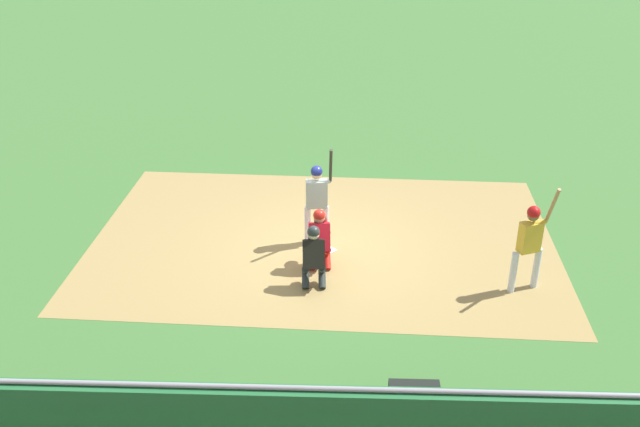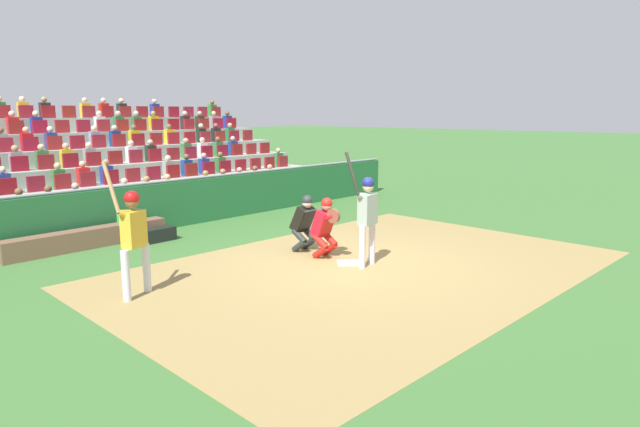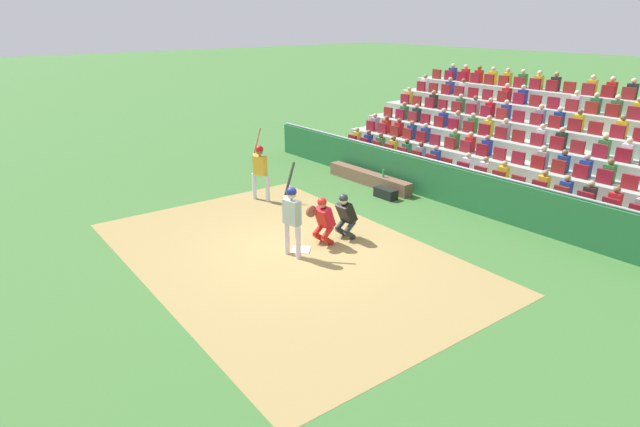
{
  "view_description": "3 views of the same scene",
  "coord_description": "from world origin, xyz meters",
  "px_view_note": "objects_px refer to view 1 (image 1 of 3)",
  "views": [
    {
      "loc": [
        0.39,
        -12.82,
        7.44
      ],
      "look_at": [
        -0.02,
        -0.99,
        1.39
      ],
      "focal_mm": 39.35,
      "sensor_mm": 36.0,
      "label": 1
    },
    {
      "loc": [
        8.2,
        6.73,
        3.02
      ],
      "look_at": [
        0.29,
        -0.52,
        1.01
      ],
      "focal_mm": 30.44,
      "sensor_mm": 36.0,
      "label": 2
    },
    {
      "loc": [
        -9.67,
        7.23,
        5.52
      ],
      "look_at": [
        -0.27,
        -0.39,
        0.98
      ],
      "focal_mm": 29.56,
      "sensor_mm": 36.0,
      "label": 3
    }
  ],
  "objects_px": {
    "home_plate_umpire": "(314,254)",
    "dugout_bench": "(517,423)",
    "home_plate_marker": "(323,250)",
    "on_deck_batter": "(530,239)",
    "catcher_crouching": "(320,236)",
    "equipment_duffel_bag": "(414,395)",
    "water_bottle_on_bench": "(468,401)",
    "batter_at_plate": "(317,196)"
  },
  "relations": [
    {
      "from": "water_bottle_on_bench",
      "to": "on_deck_batter",
      "type": "bearing_deg",
      "value": 66.2
    },
    {
      "from": "batter_at_plate",
      "to": "on_deck_batter",
      "type": "relative_size",
      "value": 1.01
    },
    {
      "from": "home_plate_marker",
      "to": "catcher_crouching",
      "type": "relative_size",
      "value": 0.34
    },
    {
      "from": "batter_at_plate",
      "to": "home_plate_umpire",
      "type": "distance_m",
      "value": 1.76
    },
    {
      "from": "home_plate_umpire",
      "to": "dugout_bench",
      "type": "xyz_separation_m",
      "value": [
        3.07,
        -3.83,
        -0.48
      ]
    },
    {
      "from": "home_plate_marker",
      "to": "water_bottle_on_bench",
      "type": "xyz_separation_m",
      "value": [
        2.22,
        -5.15,
        0.56
      ]
    },
    {
      "from": "water_bottle_on_bench",
      "to": "catcher_crouching",
      "type": "bearing_deg",
      "value": 116.71
    },
    {
      "from": "equipment_duffel_bag",
      "to": "on_deck_batter",
      "type": "xyz_separation_m",
      "value": [
        2.37,
        3.24,
        0.95
      ]
    },
    {
      "from": "water_bottle_on_bench",
      "to": "dugout_bench",
      "type": "bearing_deg",
      "value": -2.63
    },
    {
      "from": "dugout_bench",
      "to": "water_bottle_on_bench",
      "type": "bearing_deg",
      "value": 177.37
    },
    {
      "from": "home_plate_marker",
      "to": "catcher_crouching",
      "type": "bearing_deg",
      "value": -93.2
    },
    {
      "from": "water_bottle_on_bench",
      "to": "equipment_duffel_bag",
      "type": "bearing_deg",
      "value": 140.5
    },
    {
      "from": "batter_at_plate",
      "to": "water_bottle_on_bench",
      "type": "xyz_separation_m",
      "value": [
        2.34,
        -5.51,
        -0.54
      ]
    },
    {
      "from": "equipment_duffel_bag",
      "to": "water_bottle_on_bench",
      "type": "bearing_deg",
      "value": -39.49
    },
    {
      "from": "equipment_duffel_bag",
      "to": "home_plate_marker",
      "type": "bearing_deg",
      "value": 108.5
    },
    {
      "from": "catcher_crouching",
      "to": "equipment_duffel_bag",
      "type": "bearing_deg",
      "value": -68.16
    },
    {
      "from": "home_plate_marker",
      "to": "on_deck_batter",
      "type": "relative_size",
      "value": 0.19
    },
    {
      "from": "home_plate_marker",
      "to": "catcher_crouching",
      "type": "xyz_separation_m",
      "value": [
        -0.04,
        -0.67,
        0.71
      ]
    },
    {
      "from": "batter_at_plate",
      "to": "catcher_crouching",
      "type": "height_order",
      "value": "batter_at_plate"
    },
    {
      "from": "dugout_bench",
      "to": "home_plate_umpire",
      "type": "bearing_deg",
      "value": 128.69
    },
    {
      "from": "catcher_crouching",
      "to": "water_bottle_on_bench",
      "type": "xyz_separation_m",
      "value": [
        2.26,
        -4.49,
        -0.15
      ]
    },
    {
      "from": "home_plate_marker",
      "to": "home_plate_umpire",
      "type": "relative_size",
      "value": 0.34
    },
    {
      "from": "home_plate_umpire",
      "to": "dugout_bench",
      "type": "distance_m",
      "value": 4.93
    },
    {
      "from": "batter_at_plate",
      "to": "catcher_crouching",
      "type": "xyz_separation_m",
      "value": [
        0.09,
        -1.03,
        -0.39
      ]
    },
    {
      "from": "home_plate_umpire",
      "to": "water_bottle_on_bench",
      "type": "height_order",
      "value": "home_plate_umpire"
    },
    {
      "from": "home_plate_umpire",
      "to": "dugout_bench",
      "type": "bearing_deg",
      "value": -51.31
    },
    {
      "from": "home_plate_umpire",
      "to": "on_deck_batter",
      "type": "bearing_deg",
      "value": 0.15
    },
    {
      "from": "dugout_bench",
      "to": "batter_at_plate",
      "type": "bearing_deg",
      "value": 118.92
    },
    {
      "from": "home_plate_marker",
      "to": "catcher_crouching",
      "type": "distance_m",
      "value": 0.97
    },
    {
      "from": "home_plate_marker",
      "to": "on_deck_batter",
      "type": "bearing_deg",
      "value": -19.03
    },
    {
      "from": "home_plate_marker",
      "to": "batter_at_plate",
      "type": "xyz_separation_m",
      "value": [
        -0.12,
        0.36,
        1.1
      ]
    },
    {
      "from": "home_plate_umpire",
      "to": "water_bottle_on_bench",
      "type": "relative_size",
      "value": 4.86
    },
    {
      "from": "home_plate_marker",
      "to": "dugout_bench",
      "type": "distance_m",
      "value": 5.96
    },
    {
      "from": "equipment_duffel_bag",
      "to": "on_deck_batter",
      "type": "height_order",
      "value": "on_deck_batter"
    },
    {
      "from": "batter_at_plate",
      "to": "equipment_duffel_bag",
      "type": "relative_size",
      "value": 2.94
    },
    {
      "from": "water_bottle_on_bench",
      "to": "home_plate_marker",
      "type": "bearing_deg",
      "value": 113.31
    },
    {
      "from": "batter_at_plate",
      "to": "home_plate_umpire",
      "type": "xyz_separation_m",
      "value": [
        -0.0,
        -1.71,
        -0.42
      ]
    },
    {
      "from": "batter_at_plate",
      "to": "equipment_duffel_bag",
      "type": "xyz_separation_m",
      "value": [
        1.66,
        -4.95,
        -0.95
      ]
    },
    {
      "from": "catcher_crouching",
      "to": "home_plate_umpire",
      "type": "relative_size",
      "value": 1.02
    },
    {
      "from": "equipment_duffel_bag",
      "to": "on_deck_batter",
      "type": "bearing_deg",
      "value": 53.89
    },
    {
      "from": "batter_at_plate",
      "to": "home_plate_umpire",
      "type": "bearing_deg",
      "value": -90.11
    },
    {
      "from": "catcher_crouching",
      "to": "dugout_bench",
      "type": "relative_size",
      "value": 0.35
    }
  ]
}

